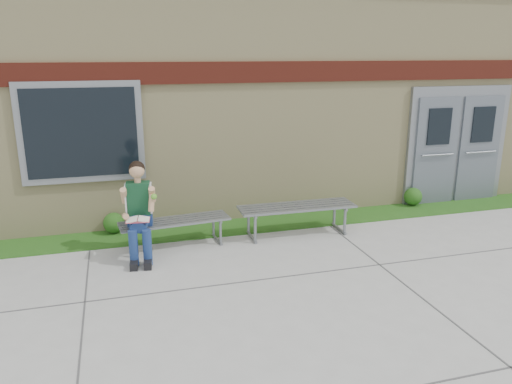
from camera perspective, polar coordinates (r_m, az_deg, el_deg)
name	(u,v)px	position (r m, az deg, el deg)	size (l,w,h in m)	color
ground	(329,289)	(6.57, 8.40, -10.92)	(80.00, 80.00, 0.00)	#9E9E99
grass_strip	(269,224)	(8.81, 1.48, -3.63)	(16.00, 0.80, 0.02)	#204A13
school_building	(225,89)	(11.61, -3.56, 11.62)	(16.20, 6.22, 4.20)	beige
bench_left	(175,226)	(7.81, -9.23, -3.87)	(1.72, 0.64, 0.44)	gray
bench_right	(297,212)	(8.24, 4.69, -2.31)	(1.93, 0.56, 0.50)	gray
girl	(139,210)	(7.45, -13.23, -1.97)	(0.52, 0.90, 1.41)	navy
shrub_mid	(114,223)	(8.62, -15.94, -3.41)	(0.34, 0.34, 0.34)	#204A13
shrub_east	(413,196)	(10.25, 17.50, -0.49)	(0.35, 0.35, 0.35)	#204A13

